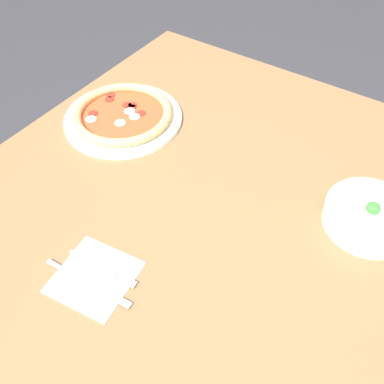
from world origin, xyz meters
TOP-DOWN VIEW (x-y plane):
  - ground_plane at (0.00, 0.00)m, footprint 8.00×8.00m
  - dining_table at (0.00, 0.00)m, footprint 1.29×1.08m
  - pizza at (-0.14, -0.33)m, footprint 0.34×0.34m
  - bowl at (-0.16, 0.38)m, footprint 0.21×0.21m
  - napkin at (0.30, -0.04)m, footprint 0.17×0.17m
  - fork at (0.27, -0.04)m, footprint 0.02×0.17m
  - knife at (0.32, -0.05)m, footprint 0.03×0.22m

SIDE VIEW (x-z plane):
  - ground_plane at x=0.00m, z-range 0.00..0.00m
  - dining_table at x=0.00m, z-range 0.29..1.07m
  - napkin at x=0.30m, z-range 0.78..0.78m
  - knife at x=0.32m, z-range 0.78..0.78m
  - fork at x=0.27m, z-range 0.78..0.78m
  - pizza at x=-0.14m, z-range 0.77..0.81m
  - bowl at x=-0.16m, z-range 0.77..0.84m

